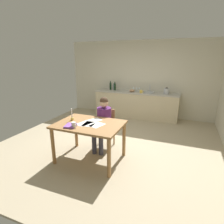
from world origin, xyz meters
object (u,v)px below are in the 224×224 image
object	(u,v)px
dining_table	(89,129)
bottle_wine_red	(115,87)
sink_unit	(149,92)
person_seated	(103,120)
candlestick	(72,117)
wine_glass_by_kettle	(137,88)
stovetop_kettle	(167,91)
bottle_vinegar	(114,87)
mixing_bowl	(132,91)
book_magazine	(71,126)
bottle_oil	(111,86)
coffee_mug	(74,125)
teacup_on_counter	(141,92)
chair_at_table	(106,126)
wine_glass_near_sink	(139,88)
wine_glass_back_left	(134,88)

from	to	relation	value
dining_table	bottle_wine_red	size ratio (longest dim) A/B	4.34
sink_unit	bottle_wine_red	distance (m)	1.24
person_seated	candlestick	distance (m)	0.72
candlestick	wine_glass_by_kettle	size ratio (longest dim) A/B	1.62
candlestick	stovetop_kettle	bearing A→B (deg)	63.54
person_seated	stovetop_kettle	world-z (taller)	person_seated
bottle_vinegar	mixing_bowl	bearing A→B (deg)	-10.56
book_magazine	bottle_oil	distance (m)	3.55
coffee_mug	bottle_vinegar	world-z (taller)	bottle_vinegar
dining_table	person_seated	xyz separation A→B (m)	(0.04, 0.56, 0.00)
teacup_on_counter	chair_at_table	bearing A→B (deg)	-97.13
candlestick	wine_glass_by_kettle	bearing A→B (deg)	81.05
book_magazine	teacup_on_counter	distance (m)	3.31
chair_at_table	candlestick	bearing A→B (deg)	-124.45
dining_table	book_magazine	bearing A→B (deg)	-131.96
wine_glass_near_sink	teacup_on_counter	world-z (taller)	wine_glass_near_sink
bottle_vinegar	stovetop_kettle	world-z (taller)	bottle_vinegar
coffee_mug	wine_glass_by_kettle	xyz separation A→B (m)	(0.24, 3.59, 0.17)
book_magazine	bottle_vinegar	xyz separation A→B (m)	(-0.49, 3.49, 0.20)
person_seated	bottle_oil	size ratio (longest dim) A/B	3.79
person_seated	book_magazine	bearing A→B (deg)	-108.81
person_seated	teacup_on_counter	size ratio (longest dim) A/B	9.49
bottle_oil	wine_glass_by_kettle	size ratio (longest dim) A/B	2.05
mixing_bowl	wine_glass_near_sink	distance (m)	0.29
dining_table	coffee_mug	distance (m)	0.38
coffee_mug	wine_glass_by_kettle	world-z (taller)	wine_glass_by_kettle
book_magazine	bottle_vinegar	world-z (taller)	bottle_vinegar
dining_table	bottle_wine_red	world-z (taller)	bottle_wine_red
bottle_oil	stovetop_kettle	world-z (taller)	bottle_oil
bottle_oil	mixing_bowl	distance (m)	0.86
chair_at_table	bottle_oil	bearing A→B (deg)	109.82
book_magazine	sink_unit	size ratio (longest dim) A/B	0.68
dining_table	sink_unit	world-z (taller)	sink_unit
mixing_bowl	wine_glass_near_sink	world-z (taller)	wine_glass_near_sink
coffee_mug	sink_unit	xyz separation A→B (m)	(0.70, 3.45, 0.08)
chair_at_table	book_magazine	xyz separation A→B (m)	(-0.28, -0.99, 0.31)
teacup_on_counter	stovetop_kettle	bearing A→B (deg)	10.66
sink_unit	mixing_bowl	xyz separation A→B (m)	(-0.57, -0.06, 0.02)
dining_table	bottle_vinegar	bearing A→B (deg)	102.91
bottle_vinegar	bottle_wine_red	bearing A→B (deg)	-39.05
teacup_on_counter	person_seated	bearing A→B (deg)	-96.64
book_magazine	wine_glass_back_left	world-z (taller)	wine_glass_back_left
person_seated	wine_glass_near_sink	xyz separation A→B (m)	(0.14, 2.72, 0.33)
chair_at_table	wine_glass_back_left	world-z (taller)	wine_glass_back_left
sink_unit	chair_at_table	bearing A→B (deg)	-101.96
person_seated	candlestick	world-z (taller)	person_seated
chair_at_table	coffee_mug	bearing A→B (deg)	-100.56
coffee_mug	book_magazine	xyz separation A→B (m)	(-0.09, 0.03, -0.04)
wine_glass_near_sink	bottle_wine_red	bearing A→B (deg)	-172.44
person_seated	coffee_mug	xyz separation A→B (m)	(-0.19, -0.87, 0.16)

